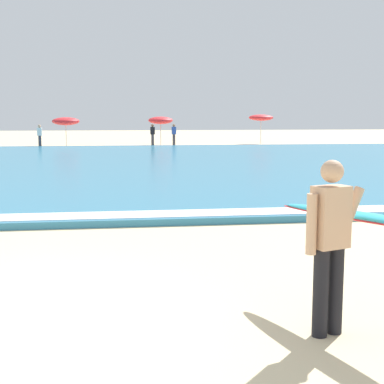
{
  "coord_description": "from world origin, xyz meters",
  "views": [
    {
      "loc": [
        1.44,
        -5.71,
        2.14
      ],
      "look_at": [
        2.46,
        1.77,
        1.1
      ],
      "focal_mm": 51.6,
      "sensor_mm": 36.0,
      "label": 1
    }
  ],
  "objects_px": {
    "surfer_with_board": "(350,230)",
    "beach_umbrella_2": "(161,120)",
    "beachgoer_near_row_mid": "(153,134)",
    "beachgoer_near_row_right": "(174,134)",
    "beach_umbrella_1": "(66,121)",
    "beachgoer_near_row_left": "(40,136)",
    "beach_umbrella_3": "(261,118)"
  },
  "relations": [
    {
      "from": "surfer_with_board",
      "to": "beach_umbrella_2",
      "type": "bearing_deg",
      "value": 88.3
    },
    {
      "from": "beachgoer_near_row_mid",
      "to": "beachgoer_near_row_right",
      "type": "relative_size",
      "value": 1.0
    },
    {
      "from": "surfer_with_board",
      "to": "beach_umbrella_1",
      "type": "bearing_deg",
      "value": 99.28
    },
    {
      "from": "beach_umbrella_1",
      "to": "beachgoer_near_row_mid",
      "type": "xyz_separation_m",
      "value": [
        6.18,
        -0.33,
        -0.94
      ]
    },
    {
      "from": "beach_umbrella_2",
      "to": "beachgoer_near_row_right",
      "type": "bearing_deg",
      "value": -60.59
    },
    {
      "from": "beach_umbrella_2",
      "to": "beachgoer_near_row_mid",
      "type": "height_order",
      "value": "beach_umbrella_2"
    },
    {
      "from": "surfer_with_board",
      "to": "beachgoer_near_row_left",
      "type": "distance_m",
      "value": 34.37
    },
    {
      "from": "beach_umbrella_1",
      "to": "beach_umbrella_3",
      "type": "bearing_deg",
      "value": 7.25
    },
    {
      "from": "beach_umbrella_3",
      "to": "beachgoer_near_row_mid",
      "type": "bearing_deg",
      "value": -165.66
    },
    {
      "from": "beachgoer_near_row_left",
      "to": "beachgoer_near_row_right",
      "type": "xyz_separation_m",
      "value": [
        9.34,
        1.71,
        0.0
      ]
    },
    {
      "from": "beachgoer_near_row_mid",
      "to": "beach_umbrella_2",
      "type": "bearing_deg",
      "value": 66.03
    },
    {
      "from": "beach_umbrella_2",
      "to": "beach_umbrella_3",
      "type": "relative_size",
      "value": 0.94
    },
    {
      "from": "beach_umbrella_3",
      "to": "beachgoer_near_row_right",
      "type": "relative_size",
      "value": 1.46
    },
    {
      "from": "surfer_with_board",
      "to": "beachgoer_near_row_right",
      "type": "height_order",
      "value": "surfer_with_board"
    },
    {
      "from": "surfer_with_board",
      "to": "beach_umbrella_3",
      "type": "relative_size",
      "value": 1.19
    },
    {
      "from": "beach_umbrella_3",
      "to": "beachgoer_near_row_left",
      "type": "distance_m",
      "value": 16.91
    },
    {
      "from": "beachgoer_near_row_right",
      "to": "surfer_with_board",
      "type": "bearing_deg",
      "value": -93.16
    },
    {
      "from": "beach_umbrella_2",
      "to": "beachgoer_near_row_right",
      "type": "xyz_separation_m",
      "value": [
        0.85,
        -1.51,
        -0.99
      ]
    },
    {
      "from": "surfer_with_board",
      "to": "beachgoer_near_row_right",
      "type": "xyz_separation_m",
      "value": [
        1.94,
        35.27,
        -0.19
      ]
    },
    {
      "from": "beachgoer_near_row_right",
      "to": "beach_umbrella_3",
      "type": "bearing_deg",
      "value": 16.55
    },
    {
      "from": "beach_umbrella_3",
      "to": "beachgoer_near_row_left",
      "type": "bearing_deg",
      "value": -166.94
    },
    {
      "from": "beachgoer_near_row_right",
      "to": "beachgoer_near_row_left",
      "type": "bearing_deg",
      "value": -169.65
    },
    {
      "from": "beach_umbrella_1",
      "to": "beachgoer_near_row_left",
      "type": "relative_size",
      "value": 1.33
    },
    {
      "from": "beach_umbrella_3",
      "to": "beachgoer_near_row_mid",
      "type": "height_order",
      "value": "beach_umbrella_3"
    },
    {
      "from": "surfer_with_board",
      "to": "beach_umbrella_2",
      "type": "xyz_separation_m",
      "value": [
        1.09,
        36.78,
        0.8
      ]
    },
    {
      "from": "beach_umbrella_1",
      "to": "beachgoer_near_row_mid",
      "type": "distance_m",
      "value": 6.26
    },
    {
      "from": "beach_umbrella_3",
      "to": "beachgoer_near_row_mid",
      "type": "relative_size",
      "value": 1.46
    },
    {
      "from": "beach_umbrella_2",
      "to": "beachgoer_near_row_mid",
      "type": "distance_m",
      "value": 2.03
    },
    {
      "from": "beachgoer_near_row_left",
      "to": "beachgoer_near_row_mid",
      "type": "height_order",
      "value": "same"
    },
    {
      "from": "surfer_with_board",
      "to": "beach_umbrella_1",
      "type": "relative_size",
      "value": 1.3
    },
    {
      "from": "beachgoer_near_row_left",
      "to": "beachgoer_near_row_mid",
      "type": "relative_size",
      "value": 1.0
    },
    {
      "from": "beach_umbrella_1",
      "to": "beachgoer_near_row_mid",
      "type": "relative_size",
      "value": 1.33
    }
  ]
}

